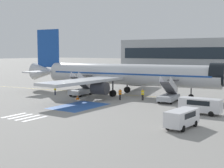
{
  "coord_description": "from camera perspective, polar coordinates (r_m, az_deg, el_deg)",
  "views": [
    {
      "loc": [
        28.31,
        -45.92,
        7.45
      ],
      "look_at": [
        -1.99,
        -0.01,
        1.89
      ],
      "focal_mm": 50.0,
      "sensor_mm": 36.0,
      "label": 1
    }
  ],
  "objects": [
    {
      "name": "ground_plane",
      "position": [
        54.45,
        1.76,
        -2.09
      ],
      "size": [
        600.0,
        600.0,
        0.0
      ],
      "primitive_type": "plane",
      "color": "gray"
    },
    {
      "name": "service_van_1",
      "position": [
        39.36,
        15.83,
        -3.63
      ],
      "size": [
        5.02,
        2.02,
        1.93
      ],
      "rotation": [
        0.0,
        0.0,
        1.6
      ],
      "color": "silver",
      "rests_on": "ground_plane"
    },
    {
      "name": "fuel_tanker",
      "position": [
        76.33,
        5.6,
        1.37
      ],
      "size": [
        3.7,
        9.45,
        3.24
      ],
      "rotation": [
        0.0,
        0.0,
        -0.14
      ],
      "color": "#38383D",
      "rests_on": "ground_plane"
    },
    {
      "name": "ground_crew_2",
      "position": [
        55.78,
        -10.37,
        -0.94
      ],
      "size": [
        0.49,
        0.38,
        1.76
      ],
      "rotation": [
        0.0,
        0.0,
        5.88
      ],
      "color": "#191E38",
      "rests_on": "ground_plane"
    },
    {
      "name": "ground_crew_0",
      "position": [
        48.97,
        5.63,
        -1.79
      ],
      "size": [
        0.48,
        0.34,
        1.77
      ],
      "rotation": [
        0.0,
        0.0,
        0.27
      ],
      "color": "black",
      "rests_on": "ground_plane"
    },
    {
      "name": "ground_crew_1",
      "position": [
        49.02,
        1.48,
        -1.74
      ],
      "size": [
        0.4,
        0.49,
        1.79
      ],
      "rotation": [
        0.0,
        0.0,
        1.1
      ],
      "color": "#2D2D33",
      "rests_on": "ground_plane"
    },
    {
      "name": "apron_stand_patch_blue",
      "position": [
        43.82,
        -6.05,
        -4.04
      ],
      "size": [
        5.39,
        8.15,
        0.01
      ],
      "primitive_type": "cube",
      "color": "#2856A8",
      "rests_on": "ground_plane"
    },
    {
      "name": "boarding_stairs_forward",
      "position": [
        47.67,
        10.31,
        -2.1
      ],
      "size": [
        2.7,
        5.4,
        4.04
      ],
      "rotation": [
        0.0,
        0.0,
        0.11
      ],
      "color": "#ADB2BA",
      "rests_on": "ground_plane"
    },
    {
      "name": "apron_leadline_yellow",
      "position": [
        54.87,
        3.02,
        -2.03
      ],
      "size": [
        74.92,
        8.18,
        0.01
      ],
      "primitive_type": "cube",
      "rotation": [
        0.0,
        0.0,
        -1.46
      ],
      "color": "gold",
      "rests_on": "ground_plane"
    },
    {
      "name": "apron_walkway_bar_1",
      "position": [
        38.19,
        -16.34,
        -5.71
      ],
      "size": [
        0.44,
        3.6,
        0.01
      ],
      "primitive_type": "cube",
      "color": "silver",
      "rests_on": "ground_plane"
    },
    {
      "name": "airliner",
      "position": [
        54.81,
        2.31,
        1.79
      ],
      "size": [
        40.94,
        34.66,
        11.99
      ],
      "rotation": [
        0.0,
        0.0,
        -1.46
      ],
      "color": "silver",
      "rests_on": "ground_plane"
    },
    {
      "name": "apron_walkway_bar_2",
      "position": [
        37.29,
        -15.14,
        -5.95
      ],
      "size": [
        0.44,
        3.6,
        0.01
      ],
      "primitive_type": "cube",
      "color": "silver",
      "rests_on": "ground_plane"
    },
    {
      "name": "service_van_0",
      "position": [
        31.69,
        12.67,
        -5.91
      ],
      "size": [
        2.18,
        4.59,
        1.83
      ],
      "rotation": [
        0.0,
        0.0,
        6.19
      ],
      "color": "silver",
      "rests_on": "ground_plane"
    },
    {
      "name": "boarding_stairs_aft",
      "position": [
        54.29,
        -5.69,
        -1.05
      ],
      "size": [
        2.7,
        5.4,
        4.25
      ],
      "rotation": [
        0.0,
        0.0,
        0.11
      ],
      "color": "#ADB2BA",
      "rests_on": "ground_plane"
    },
    {
      "name": "apron_walkway_bar_3",
      "position": [
        36.42,
        -13.89,
        -6.19
      ],
      "size": [
        0.44,
        3.6,
        0.01
      ],
      "primitive_type": "cube",
      "color": "silver",
      "rests_on": "ground_plane"
    },
    {
      "name": "apron_walkway_bar_0",
      "position": [
        39.1,
        -17.49,
        -5.47
      ],
      "size": [
        0.44,
        3.6,
        0.01
      ],
      "primitive_type": "cube",
      "color": "silver",
      "rests_on": "ground_plane"
    },
    {
      "name": "traffic_cone_0",
      "position": [
        49.98,
        -6.32,
        -2.43
      ],
      "size": [
        0.62,
        0.62,
        0.69
      ],
      "color": "orange",
      "rests_on": "ground_plane"
    }
  ]
}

